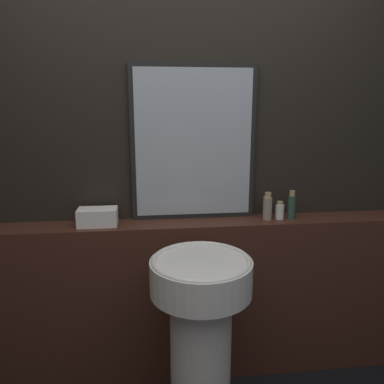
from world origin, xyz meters
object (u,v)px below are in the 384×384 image
at_px(towel_stack, 98,217).
at_px(mirror, 194,143).
at_px(shampoo_bottle, 267,207).
at_px(conditioner_bottle, 280,211).
at_px(pedestal_sink, 201,332).
at_px(lotion_bottle, 291,206).

bearing_deg(towel_stack, mirror, 8.98).
xyz_separation_m(shampoo_bottle, conditioner_bottle, (0.07, 0.00, -0.02)).
bearing_deg(pedestal_sink, conditioner_bottle, 41.24).
distance_m(pedestal_sink, conditioner_bottle, 0.81).
distance_m(mirror, towel_stack, 0.65).
relative_size(mirror, shampoo_bottle, 5.44).
relative_size(towel_stack, conditioner_bottle, 2.03).
distance_m(pedestal_sink, towel_stack, 0.80).
xyz_separation_m(pedestal_sink, mirror, (0.03, 0.53, 0.81)).
xyz_separation_m(mirror, conditioner_bottle, (0.48, -0.08, -0.38)).
relative_size(towel_stack, lotion_bottle, 1.27).
xyz_separation_m(pedestal_sink, shampoo_bottle, (0.44, 0.45, 0.46)).
bearing_deg(towel_stack, conditioner_bottle, 0.00).
height_order(mirror, conditioner_bottle, mirror).
xyz_separation_m(conditioner_bottle, lotion_bottle, (0.07, 0.00, 0.03)).
height_order(shampoo_bottle, conditioner_bottle, shampoo_bottle).
height_order(mirror, shampoo_bottle, mirror).
distance_m(towel_stack, conditioner_bottle, 1.01).
height_order(towel_stack, shampoo_bottle, shampoo_bottle).
relative_size(shampoo_bottle, lotion_bottle, 0.96).
bearing_deg(conditioner_bottle, shampoo_bottle, 180.00).
bearing_deg(pedestal_sink, shampoo_bottle, 45.57).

